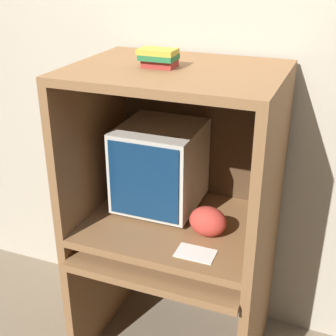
{
  "coord_description": "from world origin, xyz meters",
  "views": [
    {
      "loc": [
        0.65,
        -1.41,
        1.89
      ],
      "look_at": [
        -0.04,
        0.33,
        1.02
      ],
      "focal_mm": 50.0,
      "sensor_mm": 36.0,
      "label": 1
    }
  ],
  "objects_px": {
    "keyboard": "(136,250)",
    "mouse": "(192,264)",
    "crt_monitor": "(160,166)",
    "snack_bag": "(208,221)",
    "book_stack": "(159,58)"
  },
  "relations": [
    {
      "from": "crt_monitor",
      "to": "mouse",
      "type": "height_order",
      "value": "crt_monitor"
    },
    {
      "from": "keyboard",
      "to": "snack_bag",
      "type": "height_order",
      "value": "snack_bag"
    },
    {
      "from": "keyboard",
      "to": "mouse",
      "type": "bearing_deg",
      "value": -1.51
    },
    {
      "from": "keyboard",
      "to": "book_stack",
      "type": "distance_m",
      "value": 0.85
    },
    {
      "from": "book_stack",
      "to": "keyboard",
      "type": "bearing_deg",
      "value": -112.69
    },
    {
      "from": "crt_monitor",
      "to": "snack_bag",
      "type": "relative_size",
      "value": 2.48
    },
    {
      "from": "snack_bag",
      "to": "mouse",
      "type": "bearing_deg",
      "value": -105.67
    },
    {
      "from": "crt_monitor",
      "to": "book_stack",
      "type": "distance_m",
      "value": 0.56
    },
    {
      "from": "crt_monitor",
      "to": "book_stack",
      "type": "relative_size",
      "value": 2.74
    },
    {
      "from": "mouse",
      "to": "book_stack",
      "type": "distance_m",
      "value": 0.87
    },
    {
      "from": "crt_monitor",
      "to": "mouse",
      "type": "bearing_deg",
      "value": -47.5
    },
    {
      "from": "crt_monitor",
      "to": "keyboard",
      "type": "distance_m",
      "value": 0.41
    },
    {
      "from": "mouse",
      "to": "crt_monitor",
      "type": "bearing_deg",
      "value": 132.5
    },
    {
      "from": "crt_monitor",
      "to": "mouse",
      "type": "relative_size",
      "value": 6.63
    },
    {
      "from": "mouse",
      "to": "snack_bag",
      "type": "relative_size",
      "value": 0.37
    }
  ]
}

